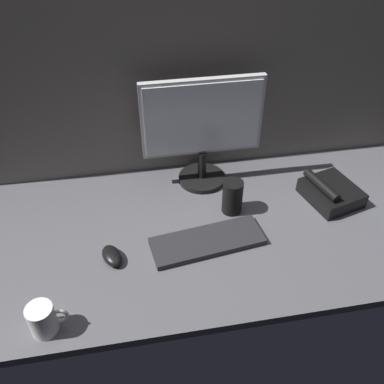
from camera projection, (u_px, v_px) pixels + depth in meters
The scene contains 8 objects.
ground_plane at pixel (209, 227), 146.50cm from camera, with size 180.00×80.00×3.00cm, color #515156.
cubicle_wall_back at pixel (190, 87), 152.44cm from camera, with size 180.00×5.00×66.57cm.
monitor at pixel (202, 128), 149.86cm from camera, with size 43.50×18.00×41.73cm.
keyboard at pixel (207, 241), 137.77cm from camera, with size 37.00×13.00×2.00cm, color #262628.
mouse at pixel (112, 256), 132.02cm from camera, with size 5.60×9.60×3.40cm, color black.
mug_ceramic_white at pixel (43, 319), 110.96cm from camera, with size 10.70×7.30×9.54cm.
mug_black_travel at pixel (232, 197), 146.78cm from camera, with size 7.15×7.15×12.67cm.
desk_phone at pixel (330, 192), 153.55cm from camera, with size 21.34×22.76×8.80cm.
Camera 1 is at (-24.10, -101.83, 101.91)cm, focal length 39.32 mm.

